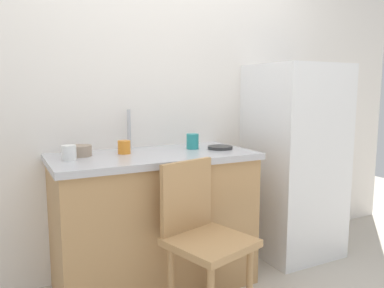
{
  "coord_description": "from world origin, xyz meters",
  "views": [
    {
      "loc": [
        -1.0,
        -1.57,
        1.28
      ],
      "look_at": [
        0.12,
        0.6,
        0.93
      ],
      "focal_mm": 35.48,
      "sensor_mm": 36.0,
      "label": 1
    }
  ],
  "objects_px": {
    "cup_white": "(69,153)",
    "cup_orange": "(124,147)",
    "refrigerator": "(294,161)",
    "cup_teal": "(193,141)",
    "hotplate": "(220,148)",
    "chair": "(202,234)",
    "terracotta_bowl": "(79,151)"
  },
  "relations": [
    {
      "from": "cup_orange",
      "to": "hotplate",
      "type": "bearing_deg",
      "value": -9.86
    },
    {
      "from": "cup_orange",
      "to": "cup_teal",
      "type": "bearing_deg",
      "value": -2.14
    },
    {
      "from": "refrigerator",
      "to": "cup_orange",
      "type": "height_order",
      "value": "refrigerator"
    },
    {
      "from": "chair",
      "to": "hotplate",
      "type": "xyz_separation_m",
      "value": [
        0.38,
        0.45,
        0.39
      ]
    },
    {
      "from": "refrigerator",
      "to": "hotplate",
      "type": "height_order",
      "value": "refrigerator"
    },
    {
      "from": "cup_white",
      "to": "hotplate",
      "type": "bearing_deg",
      "value": -1.95
    },
    {
      "from": "cup_teal",
      "to": "terracotta_bowl",
      "type": "bearing_deg",
      "value": 175.59
    },
    {
      "from": "hotplate",
      "to": "cup_orange",
      "type": "bearing_deg",
      "value": 170.14
    },
    {
      "from": "cup_white",
      "to": "cup_orange",
      "type": "bearing_deg",
      "value": 12.59
    },
    {
      "from": "chair",
      "to": "cup_teal",
      "type": "relative_size",
      "value": 8.64
    },
    {
      "from": "hotplate",
      "to": "cup_orange",
      "type": "height_order",
      "value": "cup_orange"
    },
    {
      "from": "chair",
      "to": "hotplate",
      "type": "distance_m",
      "value": 0.71
    },
    {
      "from": "refrigerator",
      "to": "cup_teal",
      "type": "bearing_deg",
      "value": 176.55
    },
    {
      "from": "chair",
      "to": "hotplate",
      "type": "bearing_deg",
      "value": 33.31
    },
    {
      "from": "chair",
      "to": "cup_teal",
      "type": "height_order",
      "value": "cup_teal"
    },
    {
      "from": "refrigerator",
      "to": "cup_teal",
      "type": "height_order",
      "value": "refrigerator"
    },
    {
      "from": "cup_white",
      "to": "cup_teal",
      "type": "height_order",
      "value": "cup_teal"
    },
    {
      "from": "cup_teal",
      "to": "chair",
      "type": "bearing_deg",
      "value": -112.09
    },
    {
      "from": "refrigerator",
      "to": "cup_white",
      "type": "bearing_deg",
      "value": -179.73
    },
    {
      "from": "chair",
      "to": "cup_orange",
      "type": "relative_size",
      "value": 10.7
    },
    {
      "from": "chair",
      "to": "cup_orange",
      "type": "distance_m",
      "value": 0.75
    },
    {
      "from": "refrigerator",
      "to": "chair",
      "type": "xyz_separation_m",
      "value": [
        -1.08,
        -0.49,
        -0.24
      ]
    },
    {
      "from": "cup_orange",
      "to": "cup_white",
      "type": "bearing_deg",
      "value": -167.41
    },
    {
      "from": "cup_white",
      "to": "cup_teal",
      "type": "distance_m",
      "value": 0.82
    },
    {
      "from": "hotplate",
      "to": "cup_teal",
      "type": "bearing_deg",
      "value": 150.31
    },
    {
      "from": "refrigerator",
      "to": "hotplate",
      "type": "distance_m",
      "value": 0.72
    },
    {
      "from": "refrigerator",
      "to": "hotplate",
      "type": "bearing_deg",
      "value": -176.61
    },
    {
      "from": "chair",
      "to": "cup_teal",
      "type": "distance_m",
      "value": 0.73
    },
    {
      "from": "refrigerator",
      "to": "cup_white",
      "type": "distance_m",
      "value": 1.69
    },
    {
      "from": "cup_white",
      "to": "chair",
      "type": "bearing_deg",
      "value": -38.52
    },
    {
      "from": "refrigerator",
      "to": "cup_orange",
      "type": "xyz_separation_m",
      "value": [
        -1.33,
        0.07,
        0.19
      ]
    },
    {
      "from": "cup_white",
      "to": "cup_teal",
      "type": "relative_size",
      "value": 0.84
    }
  ]
}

